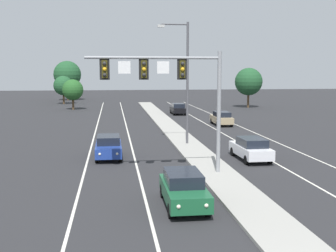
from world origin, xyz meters
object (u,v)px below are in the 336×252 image
at_px(tree_far_left_b, 63,86).
at_px(tree_far_right_b, 249,82).
at_px(car_receding_tan, 222,118).
at_px(tree_far_left_c, 67,75).
at_px(overhead_signal_mast, 173,83).
at_px(tree_far_left_a, 73,90).
at_px(car_receding_black, 178,109).
at_px(street_lamp_median, 185,76).
at_px(car_receding_white, 251,148).
at_px(car_oncoming_blue, 109,147).
at_px(car_oncoming_green, 184,189).

bearing_deg(tree_far_left_b, tree_far_right_b, -20.93).
xyz_separation_m(car_receding_tan, tree_far_left_c, (-21.77, 44.54, 4.62)).
bearing_deg(tree_far_left_c, overhead_signal_mast, -79.17).
bearing_deg(tree_far_left_a, tree_far_left_b, 103.03).
distance_m(car_receding_tan, tree_far_left_b, 40.92).
xyz_separation_m(overhead_signal_mast, tree_far_left_c, (-12.83, 67.10, -0.08)).
xyz_separation_m(car_receding_black, tree_far_left_c, (-18.67, 31.75, 4.62)).
relative_size(car_receding_tan, tree_far_left_c, 0.54).
xyz_separation_m(street_lamp_median, car_receding_tan, (6.44, 12.32, -4.97)).
bearing_deg(tree_far_left_b, tree_far_left_a, -76.97).
bearing_deg(tree_far_left_c, tree_far_left_b, -88.79).
distance_m(car_receding_white, tree_far_left_a, 44.20).
bearing_deg(car_oncoming_blue, overhead_signal_mast, -56.79).
bearing_deg(tree_far_right_b, car_oncoming_green, -111.33).
bearing_deg(car_oncoming_green, car_receding_white, 55.83).
height_order(overhead_signal_mast, tree_far_left_a, overhead_signal_mast).
height_order(street_lamp_median, tree_far_left_a, street_lamp_median).
bearing_deg(car_receding_tan, car_receding_black, 103.60).
distance_m(car_receding_tan, tree_far_left_a, 29.26).
relative_size(car_oncoming_blue, tree_far_left_c, 0.54).
bearing_deg(tree_far_left_c, tree_far_right_b, -34.42).
bearing_deg(overhead_signal_mast, car_receding_black, 80.61).
bearing_deg(car_oncoming_blue, car_oncoming_green, -72.89).
bearing_deg(car_receding_white, tree_far_right_b, 72.00).
height_order(car_oncoming_green, tree_far_left_c, tree_far_left_c).
relative_size(tree_far_right_b, tree_far_left_c, 0.81).
bearing_deg(tree_far_left_b, car_receding_black, -49.85).
distance_m(car_oncoming_blue, car_receding_black, 31.07).
bearing_deg(tree_far_left_c, street_lamp_median, -74.92).
relative_size(tree_far_left_b, tree_far_right_b, 0.79).
xyz_separation_m(overhead_signal_mast, car_oncoming_blue, (-3.80, 5.81, -4.69)).
bearing_deg(car_oncoming_blue, tree_far_left_c, 98.38).
xyz_separation_m(overhead_signal_mast, car_receding_black, (5.84, 35.35, -4.69)).
relative_size(street_lamp_median, tree_far_left_b, 1.88).
bearing_deg(street_lamp_median, tree_far_left_c, 105.08).
relative_size(car_receding_tan, tree_far_left_b, 0.85).
distance_m(tree_far_left_a, tree_far_right_b, 29.28).
bearing_deg(tree_far_left_b, street_lamp_median, -72.17).
xyz_separation_m(car_receding_black, tree_far_left_a, (-15.62, 9.59, 2.36)).
height_order(car_receding_black, tree_far_right_b, tree_far_right_b).
height_order(overhead_signal_mast, car_receding_white, overhead_signal_mast).
relative_size(car_receding_black, tree_far_right_b, 0.66).
bearing_deg(car_receding_black, car_oncoming_blue, -108.09).
height_order(car_receding_white, tree_far_left_a, tree_far_left_a).
height_order(car_oncoming_blue, tree_far_left_b, tree_far_left_b).
bearing_deg(tree_far_left_b, overhead_signal_mast, -77.56).
relative_size(street_lamp_median, car_oncoming_green, 2.23).
relative_size(car_oncoming_green, tree_far_left_a, 0.92).
bearing_deg(car_oncoming_green, car_receding_tan, 71.90).
bearing_deg(overhead_signal_mast, car_receding_white, 31.63).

